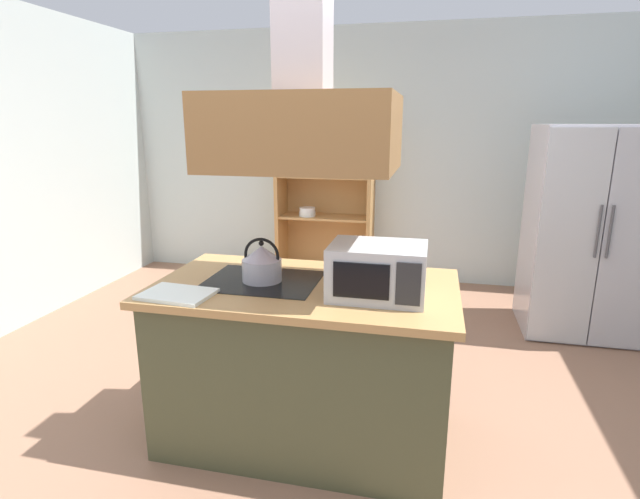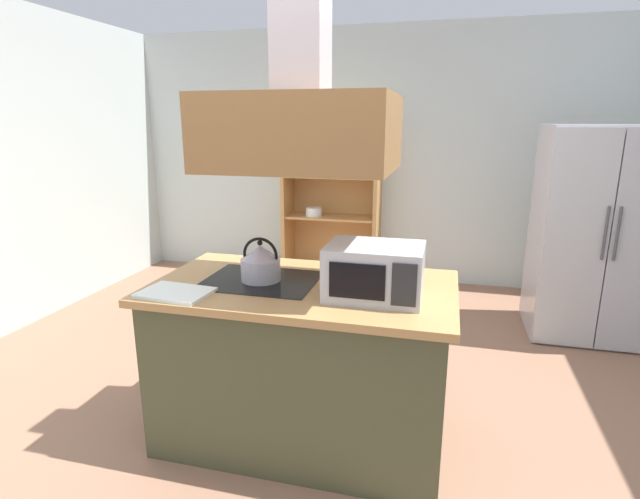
% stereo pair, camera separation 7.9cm
% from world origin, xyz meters
% --- Properties ---
extents(ground_plane, '(7.80, 7.80, 0.00)m').
position_xyz_m(ground_plane, '(0.00, 0.00, 0.00)').
color(ground_plane, '#91674F').
extents(wall_back, '(6.00, 0.12, 2.70)m').
position_xyz_m(wall_back, '(0.00, 3.00, 1.35)').
color(wall_back, silver).
rests_on(wall_back, ground).
extents(kitchen_island, '(1.58, 0.91, 0.90)m').
position_xyz_m(kitchen_island, '(-0.15, -0.07, 0.45)').
color(kitchen_island, '#43462E').
rests_on(kitchen_island, ground).
extents(range_hood, '(0.90, 0.70, 1.20)m').
position_xyz_m(range_hood, '(-0.15, -0.07, 1.78)').
color(range_hood, olive).
extents(refrigerator, '(0.90, 0.78, 1.71)m').
position_xyz_m(refrigerator, '(1.73, 1.87, 0.85)').
color(refrigerator, '#BBB7C1').
rests_on(refrigerator, ground).
extents(dish_cabinet, '(1.04, 0.40, 1.78)m').
position_xyz_m(dish_cabinet, '(-0.66, 2.78, 0.79)').
color(dish_cabinet, tan).
rests_on(dish_cabinet, ground).
extents(kettle, '(0.21, 0.21, 0.24)m').
position_xyz_m(kettle, '(-0.39, -0.07, 1.00)').
color(kettle, '#B3B1BC').
rests_on(kettle, kitchen_island).
extents(cutting_board, '(0.36, 0.27, 0.02)m').
position_xyz_m(cutting_board, '(-0.72, -0.39, 0.91)').
color(cutting_board, white).
rests_on(cutting_board, kitchen_island).
extents(microwave, '(0.46, 0.35, 0.26)m').
position_xyz_m(microwave, '(0.24, -0.17, 1.03)').
color(microwave, '#B7BABF').
rests_on(microwave, kitchen_island).
extents(fruit_bowl, '(0.26, 0.26, 0.14)m').
position_xyz_m(fruit_bowl, '(0.21, 0.21, 0.95)').
color(fruit_bowl, silver).
rests_on(fruit_bowl, kitchen_island).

